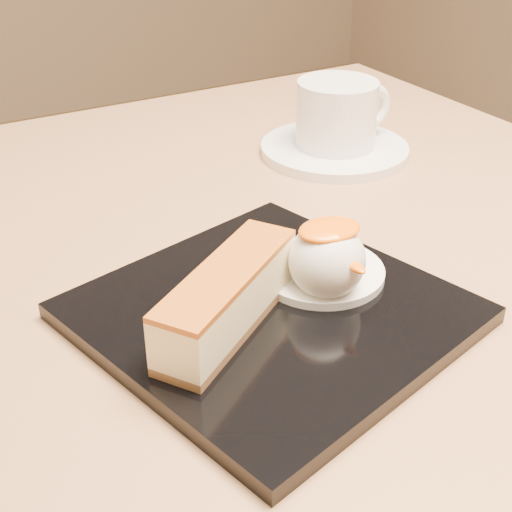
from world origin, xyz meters
TOP-DOWN VIEW (x-y plane):
  - table at (0.00, 0.00)m, footprint 0.80×0.80m
  - dessert_plate at (-0.03, -0.08)m, footprint 0.27×0.27m
  - cheesecake at (-0.07, -0.08)m, footprint 0.13×0.10m
  - cream_smear at (0.02, -0.06)m, footprint 0.09×0.09m
  - ice_cream_scoop at (0.01, -0.08)m, footprint 0.05×0.05m
  - mango_sauce at (0.01, -0.08)m, footprint 0.04×0.03m
  - mint_sprig at (-0.01, -0.04)m, footprint 0.03×0.02m
  - saucer at (0.17, 0.14)m, footprint 0.15×0.15m
  - coffee_cup at (0.17, 0.14)m, footprint 0.11×0.08m

SIDE VIEW (x-z plane):
  - table at x=0.00m, z-range 0.20..0.92m
  - saucer at x=0.17m, z-range 0.72..0.73m
  - dessert_plate at x=-0.03m, z-range 0.72..0.73m
  - cream_smear at x=0.02m, z-range 0.73..0.74m
  - mint_sprig at x=-0.01m, z-range 0.74..0.74m
  - cheesecake at x=-0.07m, z-range 0.73..0.77m
  - ice_cream_scoop at x=0.01m, z-range 0.73..0.78m
  - coffee_cup at x=0.17m, z-range 0.73..0.80m
  - mango_sauce at x=0.01m, z-range 0.77..0.78m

